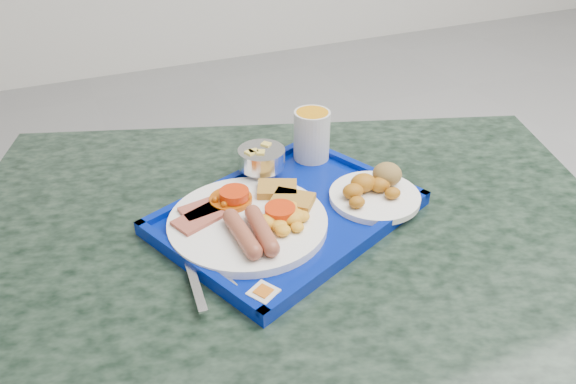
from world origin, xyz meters
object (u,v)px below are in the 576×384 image
at_px(fruit_bowl, 261,159).
at_px(juice_cup, 312,134).
at_px(main_plate, 253,219).
at_px(tray, 288,214).
at_px(bread_plate, 375,190).
at_px(table, 288,299).

distance_m(fruit_bowl, juice_cup, 0.12).
xyz_separation_m(main_plate, juice_cup, (0.18, 0.17, 0.04)).
height_order(tray, juice_cup, juice_cup).
height_order(fruit_bowl, juice_cup, juice_cup).
xyz_separation_m(tray, bread_plate, (0.16, -0.02, 0.02)).
distance_m(tray, fruit_bowl, 0.13).
relative_size(main_plate, bread_plate, 1.64).
bearing_deg(tray, table, -108.06).
distance_m(main_plate, fruit_bowl, 0.15).
bearing_deg(table, main_plate, -175.05).
distance_m(tray, main_plate, 0.07).
distance_m(table, bread_plate, 0.26).
bearing_deg(bread_plate, table, 175.47).
xyz_separation_m(table, tray, (0.00, 0.01, 0.19)).
xyz_separation_m(main_plate, bread_plate, (0.22, -0.01, 0.00)).
bearing_deg(fruit_bowl, bread_plate, -42.59).
distance_m(table, juice_cup, 0.32).
distance_m(bread_plate, fruit_bowl, 0.21).
relative_size(table, juice_cup, 13.30).
xyz_separation_m(fruit_bowl, juice_cup, (0.12, 0.03, 0.01)).
height_order(tray, bread_plate, bread_plate).
height_order(table, juice_cup, juice_cup).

